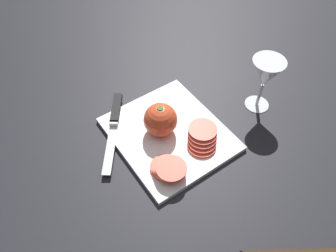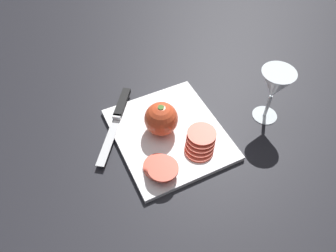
{
  "view_description": "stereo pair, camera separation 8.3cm",
  "coord_description": "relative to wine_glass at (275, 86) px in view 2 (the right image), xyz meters",
  "views": [
    {
      "loc": [
        0.43,
        -0.3,
        0.68
      ],
      "look_at": [
        0.0,
        -0.0,
        0.04
      ],
      "focal_mm": 35.0,
      "sensor_mm": 36.0,
      "label": 1
    },
    {
      "loc": [
        0.47,
        -0.23,
        0.68
      ],
      "look_at": [
        0.0,
        -0.0,
        0.04
      ],
      "focal_mm": 35.0,
      "sensor_mm": 36.0,
      "label": 2
    }
  ],
  "objects": [
    {
      "name": "tomato_slice_stack_near",
      "position": [
        0.02,
        -0.22,
        -0.08
      ],
      "size": [
        0.1,
        0.09,
        0.04
      ],
      "color": "#DB4C38",
      "rests_on": "cutting_board"
    },
    {
      "name": "ground_plane",
      "position": [
        -0.05,
        -0.27,
        -0.11
      ],
      "size": [
        3.0,
        3.0,
        0.0
      ],
      "primitive_type": "plane",
      "color": "black"
    },
    {
      "name": "cutting_board",
      "position": [
        -0.05,
        -0.27,
        -0.11
      ],
      "size": [
        0.3,
        0.27,
        0.01
      ],
      "color": "white",
      "rests_on": "ground_plane"
    },
    {
      "name": "wine_glass",
      "position": [
        0.0,
        0.0,
        0.0
      ],
      "size": [
        0.09,
        0.09,
        0.16
      ],
      "color": "silver",
      "rests_on": "ground_plane"
    },
    {
      "name": "tomato_slice_stack_far",
      "position": [
        0.04,
        -0.34,
        -0.09
      ],
      "size": [
        0.09,
        0.08,
        0.03
      ],
      "color": "#DB4C38",
      "rests_on": "cutting_board"
    },
    {
      "name": "knife",
      "position": [
        -0.18,
        -0.36,
        -0.09
      ],
      "size": [
        0.22,
        0.17,
        0.01
      ],
      "rotation": [
        0.0,
        0.0,
        5.65
      ],
      "color": "silver",
      "rests_on": "cutting_board"
    },
    {
      "name": "whole_tomato",
      "position": [
        -0.07,
        -0.28,
        -0.06
      ],
      "size": [
        0.09,
        0.09,
        0.09
      ],
      "color": "#DB4C28",
      "rests_on": "cutting_board"
    }
  ]
}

